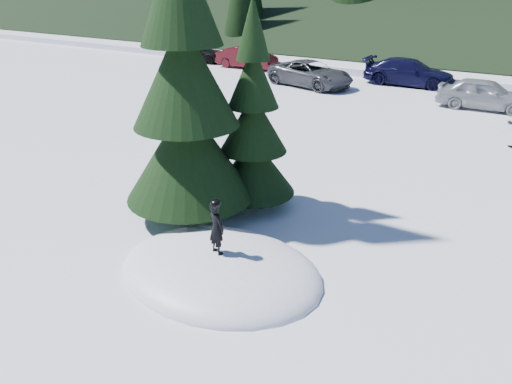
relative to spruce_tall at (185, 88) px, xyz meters
The scene contains 10 objects.
ground 4.37m from the spruce_tall, 39.29° to the right, with size 200.00×200.00×0.00m, color white.
snow_mound 4.37m from the spruce_tall, 39.29° to the right, with size 4.48×3.52×0.96m, color white.
spruce_tall is the anchor object (origin of this frame).
spruce_short 2.11m from the spruce_tall, 54.46° to the left, with size 2.20×2.20×5.37m.
child_skier 3.62m from the spruce_tall, 40.30° to the right, with size 0.41×0.27×1.12m, color black.
car_0 24.73m from the spruce_tall, 127.78° to the left, with size 1.69×4.21×1.43m, color black.
car_1 22.07m from the spruce_tall, 119.11° to the left, with size 1.45×4.16×1.37m, color #3A0A0F.
car_2 17.04m from the spruce_tall, 105.84° to the left, with size 2.28×4.95×1.38m, color #414347.
car_3 19.51m from the spruce_tall, 90.15° to the left, with size 2.02×4.96×1.44m, color black.
car_4 16.64m from the spruce_tall, 74.33° to the left, with size 1.66×4.13×1.41m, color #93979B.
Camera 1 is at (5.35, -7.17, 5.78)m, focal length 35.00 mm.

